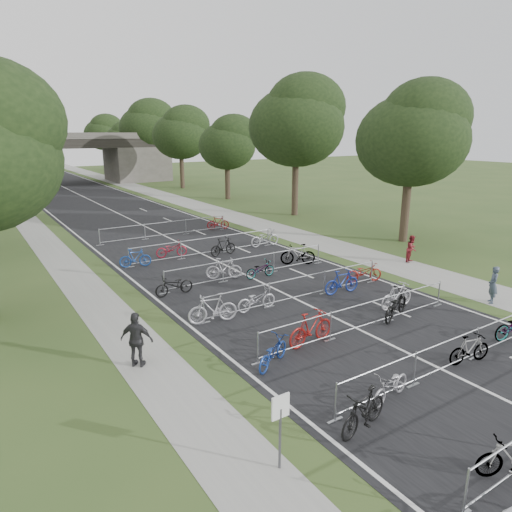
{
  "coord_description": "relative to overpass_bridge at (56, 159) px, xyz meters",
  "views": [
    {
      "loc": [
        -11.88,
        -3.83,
        7.2
      ],
      "look_at": [
        0.3,
        14.83,
        1.1
      ],
      "focal_mm": 32.0,
      "sensor_mm": 36.0,
      "label": 1
    }
  ],
  "objects": [
    {
      "name": "barrier_row_3",
      "position": [
        0.0,
        -54.0,
        -2.99
      ],
      "size": [
        9.7,
        0.08,
        1.1
      ],
      "color": "#9EA0A5",
      "rests_on": "ground"
    },
    {
      "name": "tree_right_6",
      "position": [
        13.11,
        22.93,
        3.39
      ],
      "size": [
        7.17,
        7.17,
        10.93
      ],
      "color": "#33261C",
      "rests_on": "ground"
    },
    {
      "name": "barrier_row_2",
      "position": [
        0.0,
        -57.8,
        -2.99
      ],
      "size": [
        9.7,
        0.08,
        1.1
      ],
      "color": "#9EA0A5",
      "rests_on": "ground"
    },
    {
      "name": "tree_right_4",
      "position": [
        13.11,
        -1.07,
        4.37
      ],
      "size": [
        8.18,
        8.18,
        12.47
      ],
      "color": "#33261C",
      "rests_on": "ground"
    },
    {
      "name": "barrier_row_4",
      "position": [
        0.0,
        -50.0,
        -2.99
      ],
      "size": [
        9.7,
        0.08,
        1.1
      ],
      "color": "#9EA0A5",
      "rests_on": "ground"
    },
    {
      "name": "bike_21",
      "position": [
        -1.82,
        -44.29,
        -3.05
      ],
      "size": [
        1.92,
        0.96,
        0.97
      ],
      "primitive_type": "imported",
      "rotation": [
        0.0,
        0.0,
        1.39
      ],
      "color": "maroon",
      "rests_on": "ground"
    },
    {
      "name": "barrier_row_1",
      "position": [
        0.0,
        -61.4,
        -2.99
      ],
      "size": [
        9.7,
        0.08,
        1.1
      ],
      "color": "#9EA0A5",
      "rests_on": "ground"
    },
    {
      "name": "tree_right_2",
      "position": [
        13.11,
        -25.07,
        2.41
      ],
      "size": [
        6.16,
        6.16,
        9.39
      ],
      "color": "#33261C",
      "rests_on": "ground"
    },
    {
      "name": "bike_18",
      "position": [
        0.38,
        -50.43,
        -3.1
      ],
      "size": [
        1.66,
        0.59,
        0.87
      ],
      "primitive_type": "imported",
      "rotation": [
        0.0,
        0.0,
        1.56
      ],
      "color": "#9EA0A5",
      "rests_on": "ground"
    },
    {
      "name": "bike_15",
      "position": [
        4.3,
        -53.79,
        -3.04
      ],
      "size": [
        1.99,
        1.19,
        0.99
      ],
      "primitive_type": "imported",
      "rotation": [
        0.0,
        0.0,
        1.27
      ],
      "color": "maroon",
      "rests_on": "ground"
    },
    {
      "name": "bike_22",
      "position": [
        0.93,
        -45.6,
        -3.0
      ],
      "size": [
        1.83,
        0.68,
        1.07
      ],
      "primitive_type": "imported",
      "rotation": [
        0.0,
        0.0,
        1.67
      ],
      "color": "black",
      "rests_on": "ground"
    },
    {
      "name": "pedestrian_a",
      "position": [
        6.83,
        -58.85,
        -2.72
      ],
      "size": [
        0.7,
        0.7,
        1.63
      ],
      "primitive_type": "imported",
      "rotation": [
        0.0,
        0.0,
        3.92
      ],
      "color": "#374353",
      "rests_on": "ground"
    },
    {
      "name": "tree_right_1",
      "position": [
        13.11,
        -37.07,
        4.37
      ],
      "size": [
        8.18,
        8.18,
        12.47
      ],
      "color": "#33261C",
      "rests_on": "ground"
    },
    {
      "name": "bike_1",
      "position": [
        -2.79,
        -64.92,
        -3.05
      ],
      "size": [
        1.63,
        1.19,
        0.97
      ],
      "primitive_type": "imported",
      "rotation": [
        0.0,
        0.0,
        4.2
      ],
      "color": "#9EA0A5",
      "rests_on": "ground"
    },
    {
      "name": "tree_right_0",
      "position": [
        13.11,
        -49.07,
        3.39
      ],
      "size": [
        7.17,
        7.17,
        10.93
      ],
      "color": "#33261C",
      "rests_on": "ground"
    },
    {
      "name": "lane_markings",
      "position": [
        0.0,
        -15.0,
        -3.53
      ],
      "size": [
        0.12,
        140.0,
        0.0
      ],
      "primitive_type": "cube",
      "color": "silver",
      "rests_on": "ground"
    },
    {
      "name": "bike_10",
      "position": [
        1.99,
        -57.72,
        -2.97
      ],
      "size": [
        2.29,
        1.46,
        1.14
      ],
      "primitive_type": "imported",
      "rotation": [
        0.0,
        0.0,
        1.93
      ],
      "color": "black",
      "rests_on": "ground"
    },
    {
      "name": "bike_11",
      "position": [
        2.87,
        -57.02,
        -2.98
      ],
      "size": [
        1.85,
        0.54,
        1.11
      ],
      "primitive_type": "imported",
      "rotation": [
        0.0,
        0.0,
        1.58
      ],
      "color": "silver",
      "rests_on": "ground"
    },
    {
      "name": "pedestrian_b",
      "position": [
        9.2,
        -52.7,
        -2.76
      ],
      "size": [
        0.89,
        0.78,
        1.54
      ],
      "primitive_type": "imported",
      "rotation": [
        0.0,
        0.0,
        0.3
      ],
      "color": "maroon",
      "rests_on": "ground"
    },
    {
      "name": "pedestrian_c",
      "position": [
        -7.87,
        -55.87,
        -2.63
      ],
      "size": [
        1.08,
        1.03,
        1.8
      ],
      "primitive_type": "imported",
      "rotation": [
        0.0,
        0.0,
        2.41
      ],
      "color": "#262629",
      "rests_on": "ground"
    },
    {
      "name": "road",
      "position": [
        0.0,
        -15.0,
        -3.53
      ],
      "size": [
        11.0,
        140.0,
        0.01
      ],
      "primitive_type": "cube",
      "color": "black",
      "rests_on": "ground"
    },
    {
      "name": "bike_6",
      "position": [
        1.07,
        -61.48,
        -3.05
      ],
      "size": [
        1.67,
        0.79,
        0.97
      ],
      "primitive_type": "imported",
      "rotation": [
        0.0,
        0.0,
        1.36
      ],
      "color": "#9EA0A5",
      "rests_on": "ground"
    },
    {
      "name": "barrier_row_5",
      "position": [
        0.0,
        -45.0,
        -2.99
      ],
      "size": [
        9.7,
        0.08,
        1.1
      ],
      "color": "#9EA0A5",
      "rests_on": "ground"
    },
    {
      "name": "park_sign",
      "position": [
        -6.8,
        -62.0,
        -2.27
      ],
      "size": [
        0.45,
        0.06,
        1.83
      ],
      "color": "#4C4C51",
      "rests_on": "ground"
    },
    {
      "name": "bike_5",
      "position": [
        -2.68,
        -61.54,
        -3.09
      ],
      "size": [
        1.77,
        0.9,
        0.89
      ],
      "primitive_type": "imported",
      "rotation": [
        0.0,
        0.0,
        4.9
      ],
      "color": "#97959C",
      "rests_on": "ground"
    },
    {
      "name": "bike_20",
      "position": [
        -4.3,
        -45.13,
        -3.02
      ],
      "size": [
        1.78,
        0.92,
        1.03
      ],
      "primitive_type": "imported",
      "rotation": [
        0.0,
        0.0,
        1.3
      ],
      "color": "navy",
      "rests_on": "ground"
    },
    {
      "name": "bike_16",
      "position": [
        -4.3,
        -50.44,
        -3.06
      ],
      "size": [
        1.83,
        0.67,
        0.95
      ],
      "primitive_type": "imported",
      "rotation": [
        0.0,
        0.0,
        4.73
      ],
      "color": "black",
      "rests_on": "ground"
    },
    {
      "name": "bike_9",
      "position": [
        -2.32,
        -57.67,
        -2.92
      ],
      "size": [
        2.09,
        0.77,
        1.23
      ],
      "primitive_type": "imported",
      "rotation": [
        0.0,
        0.0,
        1.67
      ],
      "color": "maroon",
      "rests_on": "ground"
    },
    {
      "name": "tree_right_5",
      "position": [
        13.11,
        10.93,
        2.41
      ],
      "size": [
        6.16,
        6.16,
        9.39
      ],
      "color": "#33261C",
      "rests_on": "ground"
    },
    {
      "name": "bike_12",
      "position": [
        -4.3,
        -54.15,
        -2.94
      ],
      "size": [
        2.03,
        0.97,
        1.18
      ],
      "primitive_type": "imported",
      "rotation": [
        0.0,
        0.0,
        4.49
      ],
      "color": "#A5A5AD",
      "rests_on": "ground"
    },
    {
      "name": "tree_right_3",
      "position": [
        13.11,
        -13.07,
        3.39
      ],
      "size": [
        7.17,
        7.17,
        10.93
      ],
      "color": "#33261C",
      "rests_on": "ground"
    },
    {
      "name": "sidewalk_left",
      "position": [
        -7.5,
        -15.0,
        -3.53
      ],
      "size": [
        2.0,
        140.0,
        0.01
      ],
      "primitive_type": "cube",
      "color": "gray",
      "rests_on": "ground"
    },
    {
      "name": "bike_19",
      "position": [
        3.46,
        -49.59,
        -2.95
      ],
      "size": [
        1.97,
        1.43,
        1.17
      ],
      "primitive_type": "imported",
      "rotation": [
        0.0,
        0.0,
        4.2
      ],
      "color": "#9EA0A5",
      "rests_on": "ground"
    },
    {
      "name": "bike_14",
      "position": [
        2.2,
        -54.43,
        -2.97
      ],
      "size": [
        1.91,
        0.72,
        1.12
      ],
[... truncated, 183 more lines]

